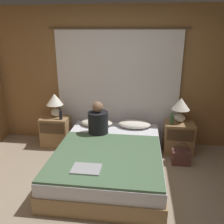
# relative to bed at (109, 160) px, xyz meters

# --- Properties ---
(ground_plane) EXTENTS (16.00, 16.00, 0.00)m
(ground_plane) POSITION_rel_bed_xyz_m (0.00, -0.77, -0.21)
(ground_plane) COLOR gray
(wall_back) EXTENTS (4.68, 0.06, 2.50)m
(wall_back) POSITION_rel_bed_xyz_m (0.00, 1.15, 1.04)
(wall_back) COLOR olive
(wall_back) RESTS_ON ground_plane
(curtain_panel) EXTENTS (2.44, 0.02, 2.12)m
(curtain_panel) POSITION_rel_bed_xyz_m (0.00, 1.09, 0.85)
(curtain_panel) COLOR white
(curtain_panel) RESTS_ON ground_plane
(bed) EXTENTS (1.56, 2.07, 0.42)m
(bed) POSITION_rel_bed_xyz_m (0.00, 0.00, 0.00)
(bed) COLOR #99754C
(bed) RESTS_ON ground_plane
(nightstand_left) EXTENTS (0.51, 0.38, 0.56)m
(nightstand_left) POSITION_rel_bed_xyz_m (-1.12, 0.78, 0.07)
(nightstand_left) COLOR #937047
(nightstand_left) RESTS_ON ground_plane
(nightstand_right) EXTENTS (0.51, 0.38, 0.56)m
(nightstand_right) POSITION_rel_bed_xyz_m (1.12, 0.78, 0.07)
(nightstand_right) COLOR #937047
(nightstand_right) RESTS_ON ground_plane
(lamp_left) EXTENTS (0.31, 0.31, 0.43)m
(lamp_left) POSITION_rel_bed_xyz_m (-1.12, 0.84, 0.63)
(lamp_left) COLOR silver
(lamp_left) RESTS_ON nightstand_left
(lamp_right) EXTENTS (0.31, 0.31, 0.43)m
(lamp_right) POSITION_rel_bed_xyz_m (1.12, 0.84, 0.63)
(lamp_right) COLOR silver
(lamp_right) RESTS_ON nightstand_right
(pillow_left) EXTENTS (0.58, 0.35, 0.12)m
(pillow_left) POSITION_rel_bed_xyz_m (-0.34, 0.82, 0.27)
(pillow_left) COLOR silver
(pillow_left) RESTS_ON bed
(pillow_right) EXTENTS (0.58, 0.35, 0.12)m
(pillow_right) POSITION_rel_bed_xyz_m (0.34, 0.82, 0.27)
(pillow_right) COLOR silver
(pillow_right) RESTS_ON bed
(blanket_on_bed) EXTENTS (1.50, 1.42, 0.03)m
(blanket_on_bed) POSITION_rel_bed_xyz_m (0.00, -0.29, 0.23)
(blanket_on_bed) COLOR #4C6B4C
(blanket_on_bed) RESTS_ON bed
(person_left_in_bed) EXTENTS (0.33, 0.33, 0.57)m
(person_left_in_bed) POSITION_rel_bed_xyz_m (-0.25, 0.45, 0.44)
(person_left_in_bed) COLOR black
(person_left_in_bed) RESTS_ON bed
(beer_bottle_on_left_stand) EXTENTS (0.06, 0.06, 0.22)m
(beer_bottle_on_left_stand) POSITION_rel_bed_xyz_m (-0.98, 0.70, 0.43)
(beer_bottle_on_left_stand) COLOR black
(beer_bottle_on_left_stand) RESTS_ON nightstand_left
(beer_bottle_on_right_stand) EXTENTS (0.06, 0.06, 0.22)m
(beer_bottle_on_right_stand) POSITION_rel_bed_xyz_m (0.97, 0.70, 0.44)
(beer_bottle_on_right_stand) COLOR #2D4C28
(beer_bottle_on_right_stand) RESTS_ON nightstand_right
(laptop_on_bed) EXTENTS (0.36, 0.25, 0.02)m
(laptop_on_bed) POSITION_rel_bed_xyz_m (-0.19, -0.68, 0.25)
(laptop_on_bed) COLOR #9EA0A5
(laptop_on_bed) RESTS_ON blanket_on_bed
(handbag_on_floor) EXTENTS (0.29, 0.19, 0.38)m
(handbag_on_floor) POSITION_rel_bed_xyz_m (1.13, 0.38, -0.08)
(handbag_on_floor) COLOR brown
(handbag_on_floor) RESTS_ON ground_plane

